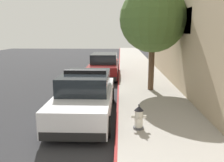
{
  "coord_description": "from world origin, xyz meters",
  "views": [
    {
      "loc": [
        0.05,
        -2.31,
        3.01
      ],
      "look_at": [
        -0.29,
        7.28,
        1.0
      ],
      "focal_mm": 38.12,
      "sensor_mm": 36.0,
      "label": 1
    }
  ],
  "objects_px": {
    "police_cruiser": "(85,96)",
    "fire_hydrant": "(139,117)",
    "parked_car_silver_ahead": "(104,66)",
    "street_tree": "(153,19)"
  },
  "relations": [
    {
      "from": "fire_hydrant",
      "to": "parked_car_silver_ahead",
      "type": "bearing_deg",
      "value": 100.2
    },
    {
      "from": "police_cruiser",
      "to": "parked_car_silver_ahead",
      "type": "distance_m",
      "value": 7.67
    },
    {
      "from": "parked_car_silver_ahead",
      "to": "police_cruiser",
      "type": "bearing_deg",
      "value": -91.12
    },
    {
      "from": "police_cruiser",
      "to": "street_tree",
      "type": "xyz_separation_m",
      "value": [
        2.76,
        3.48,
        2.83
      ]
    },
    {
      "from": "parked_car_silver_ahead",
      "to": "street_tree",
      "type": "bearing_deg",
      "value": -58.09
    },
    {
      "from": "street_tree",
      "to": "police_cruiser",
      "type": "bearing_deg",
      "value": -128.37
    },
    {
      "from": "police_cruiser",
      "to": "fire_hydrant",
      "type": "height_order",
      "value": "police_cruiser"
    },
    {
      "from": "fire_hydrant",
      "to": "police_cruiser",
      "type": "bearing_deg",
      "value": 140.89
    },
    {
      "from": "police_cruiser",
      "to": "parked_car_silver_ahead",
      "type": "height_order",
      "value": "police_cruiser"
    },
    {
      "from": "police_cruiser",
      "to": "street_tree",
      "type": "distance_m",
      "value": 5.26
    }
  ]
}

